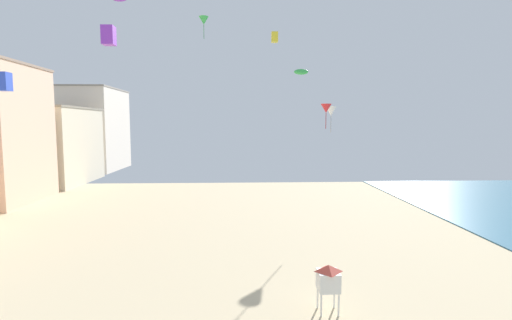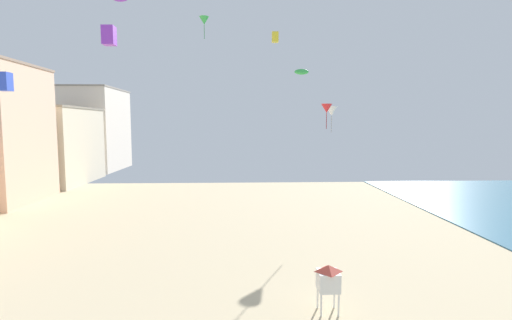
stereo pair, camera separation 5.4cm
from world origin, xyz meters
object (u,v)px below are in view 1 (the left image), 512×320
object	(u,v)px
kite_yellow_box	(275,37)
kite_blue_box_2	(3,82)
kite_purple_box	(109,36)
kite_white_delta	(331,111)
lifeguard_stand	(328,278)
kite_green_delta	(204,21)
kite_red_delta	(326,108)
kite_green_parafoil	(301,72)

from	to	relation	value
kite_yellow_box	kite_blue_box_2	bearing A→B (deg)	-148.64
kite_purple_box	kite_yellow_box	world-z (taller)	kite_yellow_box
kite_blue_box_2	kite_white_delta	size ratio (longest dim) A/B	0.44
lifeguard_stand	kite_purple_box	bearing A→B (deg)	126.77
lifeguard_stand	kite_purple_box	xyz separation A→B (m)	(-13.54, 8.02, 14.04)
kite_green_delta	kite_red_delta	size ratio (longest dim) A/B	0.70
kite_green_delta	kite_green_parafoil	distance (m)	9.77
kite_purple_box	kite_green_parafoil	xyz separation A→B (m)	(14.57, 7.96, -1.26)
lifeguard_stand	kite_green_delta	xyz separation A→B (m)	(-7.49, 12.87, 16.39)
kite_purple_box	kite_red_delta	distance (m)	21.55
kite_white_delta	kite_green_delta	bearing A→B (deg)	-143.15
kite_red_delta	kite_white_delta	distance (m)	3.45
kite_purple_box	kite_green_delta	bearing A→B (deg)	38.78
kite_blue_box_2	lifeguard_stand	bearing A→B (deg)	-20.89
kite_red_delta	kite_green_parafoil	bearing A→B (deg)	-132.66
kite_blue_box_2	kite_purple_box	bearing A→B (deg)	1.04
kite_purple_box	kite_blue_box_2	bearing A→B (deg)	-178.96
kite_purple_box	kite_yellow_box	distance (m)	17.39
lifeguard_stand	kite_purple_box	distance (m)	21.08
lifeguard_stand	kite_green_parafoil	distance (m)	20.48
kite_green_delta	kite_yellow_box	distance (m)	9.48
kite_white_delta	kite_purple_box	bearing A→B (deg)	-142.52
kite_purple_box	kite_white_delta	bearing A→B (deg)	37.48
kite_purple_box	kite_blue_box_2	distance (m)	7.79
kite_green_delta	kite_white_delta	distance (m)	17.67
kite_green_delta	kite_blue_box_2	bearing A→B (deg)	-159.27
kite_purple_box	kite_white_delta	distance (m)	24.43
kite_green_parafoil	kite_white_delta	bearing A→B (deg)	56.05
kite_green_delta	kite_blue_box_2	world-z (taller)	kite_green_delta
lifeguard_stand	kite_white_delta	bearing A→B (deg)	53.73
kite_white_delta	lifeguard_stand	bearing A→B (deg)	-103.67
kite_white_delta	kite_yellow_box	distance (m)	10.20
lifeguard_stand	kite_red_delta	world-z (taller)	kite_red_delta
kite_red_delta	kite_white_delta	world-z (taller)	kite_red_delta
kite_red_delta	kite_purple_box	bearing A→B (deg)	-147.28
kite_blue_box_2	kite_yellow_box	bearing A→B (deg)	31.36
kite_purple_box	kite_red_delta	bearing A→B (deg)	32.72
lifeguard_stand	kite_green_delta	distance (m)	22.15
kite_white_delta	kite_green_parafoil	xyz separation A→B (m)	(-4.47, -6.63, 3.35)
kite_red_delta	kite_yellow_box	xyz separation A→B (m)	(-5.27, 0.41, 7.13)
kite_green_delta	kite_green_parafoil	bearing A→B (deg)	20.01
kite_green_delta	kite_yellow_box	xyz separation A→B (m)	(6.43, 6.96, 0.33)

